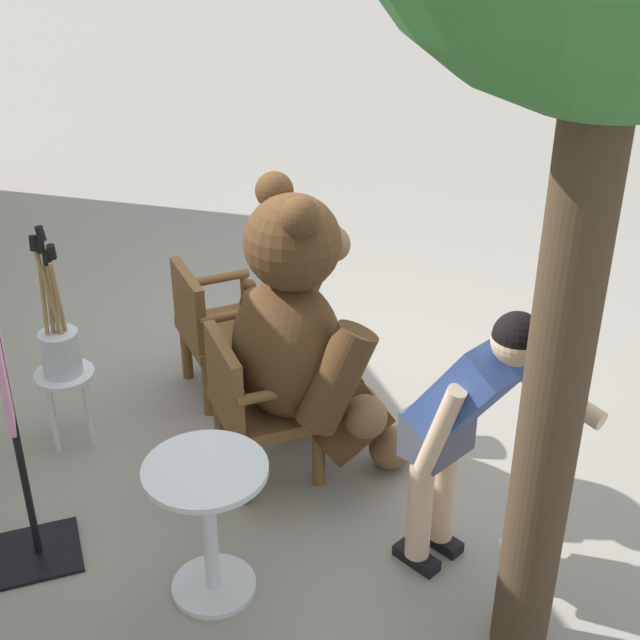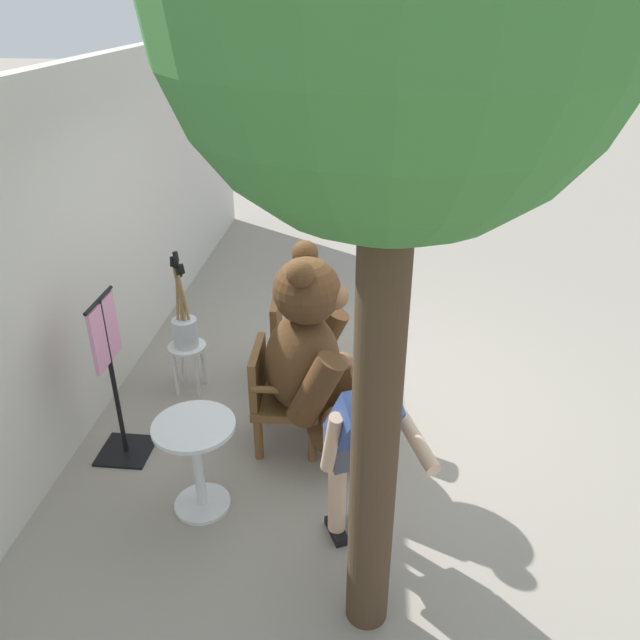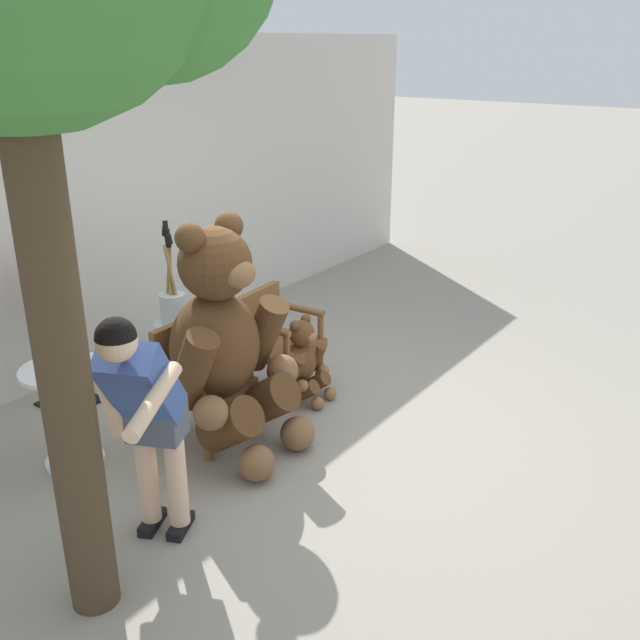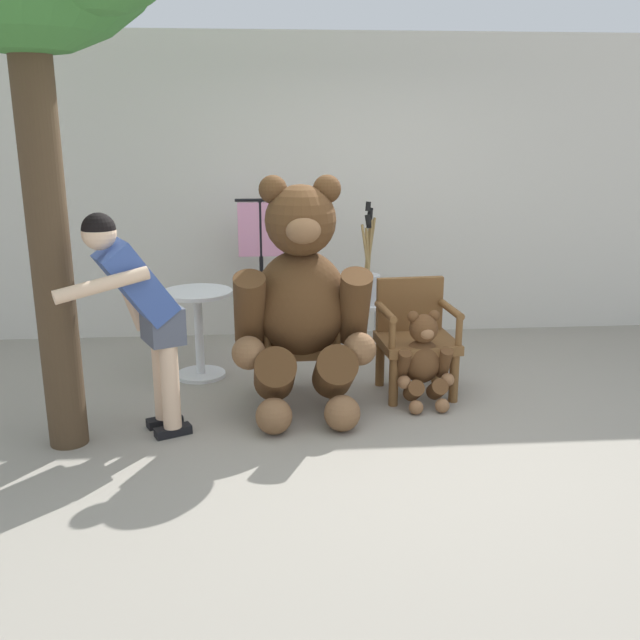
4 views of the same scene
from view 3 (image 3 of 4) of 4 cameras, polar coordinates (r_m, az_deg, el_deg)
name	(u,v)px [view 3 (image 3 of 4)]	position (r m, az deg, el deg)	size (l,w,h in m)	color
ground_plane	(314,437)	(5.32, -0.51, -9.36)	(60.00, 60.00, 0.00)	gray
back_wall	(86,208)	(6.44, -18.21, 8.50)	(10.00, 0.16, 2.80)	beige
wooden_chair_left	(199,378)	(5.22, -9.66, -4.58)	(0.58, 0.54, 0.86)	brown
wooden_chair_right	(276,339)	(5.81, -3.53, -1.54)	(0.60, 0.56, 0.86)	brown
teddy_bear_large	(225,341)	(4.90, -7.63, -1.68)	(1.00, 0.95, 1.67)	#4C3019
teddy_bear_small	(304,360)	(5.70, -1.27, -3.24)	(0.42, 0.41, 0.71)	brown
person_visitor	(144,406)	(3.97, -13.89, -6.73)	(0.73, 0.69, 1.49)	black
white_stool	(175,334)	(6.31, -11.52, -1.09)	(0.34, 0.34, 0.46)	silver
brush_bucket	(172,301)	(6.20, -11.73, 1.50)	(0.22, 0.22, 0.90)	silver
round_side_table	(67,404)	(5.11, -19.55, -6.39)	(0.56, 0.56, 0.72)	silver
clothing_display_stand	(58,320)	(5.85, -20.20, 0.01)	(0.44, 0.40, 1.36)	black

